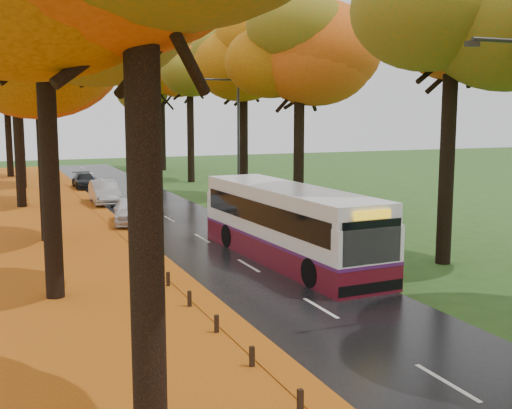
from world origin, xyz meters
TOP-DOWN VIEW (x-y plane):
  - road at (0.00, 25.00)m, footprint 6.50×90.00m
  - centre_line at (0.00, 25.00)m, footprint 0.12×90.00m
  - leaf_verge at (-9.00, 25.00)m, footprint 12.00×90.00m
  - leaf_drift at (-3.05, 25.00)m, footprint 0.90×90.00m
  - trees_left at (-7.18, 27.06)m, footprint 9.20×74.00m
  - trees_right at (7.19, 26.91)m, footprint 9.30×74.20m
  - streetlamp_mid at (3.95, 30.00)m, footprint 2.45×0.18m
  - streetlamp_far at (3.95, 52.00)m, footprint 2.45×0.18m
  - bus at (1.84, 18.17)m, footprint 3.22×11.64m
  - car_white at (-2.35, 29.46)m, footprint 2.45×4.52m
  - car_silver at (-2.35, 37.76)m, footprint 1.72×4.66m
  - car_dark at (-2.35, 47.23)m, footprint 1.69×4.09m

SIDE VIEW (x-z plane):
  - leaf_verge at x=-9.00m, z-range 0.00..0.02m
  - road at x=0.00m, z-range 0.00..0.04m
  - leaf_drift at x=-3.05m, z-range 0.04..0.05m
  - centre_line at x=0.00m, z-range 0.04..0.05m
  - car_dark at x=-2.35m, z-range 0.04..1.22m
  - car_white at x=-2.35m, z-range 0.04..1.50m
  - car_silver at x=-2.35m, z-range 0.04..1.56m
  - bus at x=1.84m, z-range 0.11..3.15m
  - streetlamp_mid at x=3.95m, z-range 0.71..8.71m
  - streetlamp_far at x=3.95m, z-range 0.71..8.71m
  - trees_left at x=-7.18m, z-range 2.59..16.48m
  - trees_right at x=7.19m, z-range 2.71..16.67m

